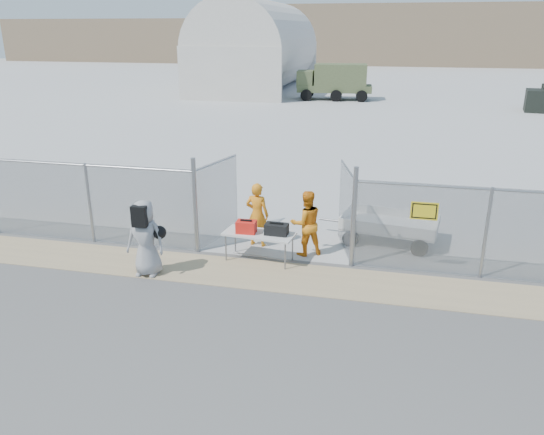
% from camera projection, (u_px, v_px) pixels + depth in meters
% --- Properties ---
extents(ground, '(160.00, 160.00, 0.00)m').
position_uv_depth(ground, '(252.00, 294.00, 11.63)').
color(ground, '#403F3F').
extents(tarmac_inside, '(160.00, 80.00, 0.01)m').
position_uv_depth(tarmac_inside, '(365.00, 90.00, 50.19)').
color(tarmac_inside, '#ACACAB').
rests_on(tarmac_inside, ground).
extents(dirt_strip, '(44.00, 1.60, 0.01)m').
position_uv_depth(dirt_strip, '(263.00, 275.00, 12.55)').
color(dirt_strip, tan).
rests_on(dirt_strip, ground).
extents(distant_hills, '(140.00, 6.00, 9.00)m').
position_uv_depth(distant_hills, '(414.00, 35.00, 80.69)').
color(distant_hills, '#7F684F').
rests_on(distant_hills, ground).
extents(chain_link_fence, '(40.00, 0.20, 2.20)m').
position_uv_depth(chain_link_fence, '(272.00, 217.00, 13.10)').
color(chain_link_fence, gray).
rests_on(chain_link_fence, ground).
extents(quonset_hangar, '(9.00, 18.00, 8.00)m').
position_uv_depth(quonset_hangar, '(257.00, 45.00, 49.09)').
color(quonset_hangar, beige).
rests_on(quonset_hangar, ground).
extents(folding_table, '(1.83, 0.94, 0.75)m').
position_uv_depth(folding_table, '(259.00, 247.00, 13.21)').
color(folding_table, silver).
rests_on(folding_table, ground).
extents(orange_bag, '(0.49, 0.33, 0.30)m').
position_uv_depth(orange_bag, '(246.00, 227.00, 13.06)').
color(orange_bag, red).
rests_on(orange_bag, folding_table).
extents(black_duffel, '(0.57, 0.35, 0.27)m').
position_uv_depth(black_duffel, '(277.00, 229.00, 12.95)').
color(black_duffel, black).
rests_on(black_duffel, folding_table).
extents(security_worker_left, '(0.68, 0.50, 1.74)m').
position_uv_depth(security_worker_left, '(257.00, 215.00, 13.98)').
color(security_worker_left, orange).
rests_on(security_worker_left, ground).
extents(security_worker_right, '(1.04, 0.96, 1.71)m').
position_uv_depth(security_worker_right, '(306.00, 223.00, 13.43)').
color(security_worker_right, orange).
rests_on(security_worker_right, ground).
extents(visitor, '(0.91, 0.61, 1.83)m').
position_uv_depth(visitor, '(145.00, 238.00, 12.30)').
color(visitor, gray).
rests_on(visitor, ground).
extents(utility_trailer, '(3.49, 2.15, 0.79)m').
position_uv_depth(utility_trailer, '(389.00, 228.00, 14.40)').
color(utility_trailer, silver).
rests_on(utility_trailer, ground).
extents(military_truck, '(6.08, 2.65, 2.83)m').
position_uv_depth(military_truck, '(335.00, 82.00, 42.72)').
color(military_truck, '#4F5A35').
rests_on(military_truck, ground).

